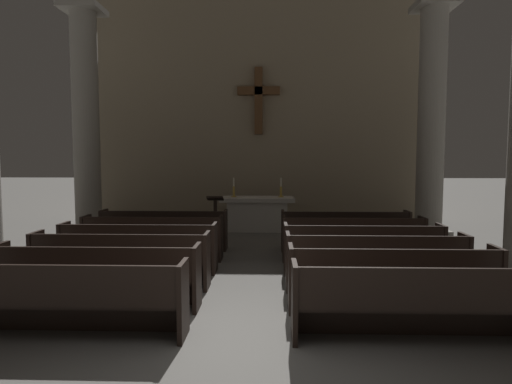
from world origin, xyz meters
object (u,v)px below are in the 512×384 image
object	(u,v)px
pew_left_row_4	(139,248)
pew_left_row_6	(164,230)
pew_right_row_6	(345,231)
pew_right_row_1	(416,303)
candlestick_right	(281,191)
pew_right_row_2	(393,279)
pew_left_row_5	(153,238)
pew_right_row_3	(376,262)
column_right_second	(431,125)
pew_right_row_4	(363,249)
altar	(257,213)
pew_right_row_5	(353,239)
lectern	(215,218)
pew_left_row_1	(65,299)
candlestick_left	(234,191)
pew_left_row_3	(121,260)
column_left_second	(86,125)
pew_left_row_2	(97,277)

from	to	relation	value
pew_left_row_4	pew_left_row_6	world-z (taller)	same
pew_right_row_6	pew_right_row_1	bearing A→B (deg)	-90.00
candlestick_right	pew_right_row_2	bearing A→B (deg)	-78.30
pew_left_row_5	pew_right_row_3	distance (m)	4.73
pew_right_row_3	column_right_second	distance (m)	6.33
pew_left_row_4	pew_right_row_4	distance (m)	4.26
pew_right_row_4	pew_right_row_6	distance (m)	2.06
altar	pew_right_row_5	bearing A→B (deg)	-60.85
pew_right_row_6	lectern	world-z (taller)	lectern
pew_right_row_2	pew_right_row_3	size ratio (longest dim) A/B	1.00
pew_left_row_6	pew_right_row_1	bearing A→B (deg)	-50.39
pew_right_row_5	lectern	bearing A→B (deg)	141.02
pew_left_row_6	pew_right_row_3	world-z (taller)	same
pew_left_row_1	pew_right_row_4	distance (m)	5.26
column_right_second	lectern	bearing A→B (deg)	-175.60
pew_right_row_2	pew_right_row_1	bearing A→B (deg)	-90.00
pew_left_row_5	pew_right_row_5	bearing A→B (deg)	0.00
pew_right_row_3	candlestick_left	distance (m)	6.56
pew_right_row_3	pew_left_row_3	bearing A→B (deg)	180.00
altar	pew_left_row_5	bearing A→B (deg)	-119.15
pew_right_row_1	lectern	xyz separation A→B (m)	(-3.24, 6.74, 0.07)
pew_left_row_4	column_left_second	xyz separation A→B (m)	(-2.64, 4.10, 2.60)
pew_right_row_3	lectern	xyz separation A→B (m)	(-3.24, 4.68, 0.07)
lectern	column_right_second	bearing A→B (deg)	4.40
pew_left_row_2	pew_right_row_1	world-z (taller)	same
pew_left_row_1	pew_left_row_6	size ratio (longest dim) A/B	1.00
pew_left_row_3	candlestick_right	xyz separation A→B (m)	(2.83, 5.88, 0.71)
pew_right_row_1	pew_left_row_3	bearing A→B (deg)	154.21
pew_right_row_2	candlestick_left	distance (m)	7.50
pew_left_row_2	pew_left_row_4	size ratio (longest dim) A/B	1.00
pew_right_row_6	pew_left_row_6	bearing A→B (deg)	180.00
column_left_second	lectern	xyz separation A→B (m)	(3.67, -0.45, -2.53)
pew_right_row_6	altar	xyz separation A→B (m)	(-2.13, 2.79, 0.06)
pew_right_row_6	pew_right_row_2	bearing A→B (deg)	-90.00
pew_left_row_3	column_left_second	distance (m)	6.33
pew_left_row_6	pew_right_row_4	distance (m)	4.73
pew_left_row_3	pew_right_row_3	world-z (taller)	same
pew_right_row_5	altar	xyz separation A→B (m)	(-2.13, 3.82, 0.06)
pew_left_row_4	pew_left_row_6	bearing A→B (deg)	90.00
pew_left_row_2	pew_right_row_6	size ratio (longest dim) A/B	1.00
pew_left_row_1	pew_right_row_5	xyz separation A→B (m)	(4.26, 4.12, 0.00)
pew_right_row_1	candlestick_right	bearing A→B (deg)	100.22
candlestick_left	pew_left_row_2	bearing A→B (deg)	-101.70
lectern	pew_left_row_2	bearing A→B (deg)	-100.17
pew_right_row_2	pew_left_row_1	bearing A→B (deg)	-166.41
pew_left_row_4	candlestick_right	size ratio (longest dim) A/B	5.19
column_left_second	column_right_second	xyz separation A→B (m)	(9.55, 0.00, 0.00)
pew_right_row_6	pew_left_row_4	bearing A→B (deg)	-154.21
pew_right_row_5	column_left_second	xyz separation A→B (m)	(-6.90, 3.07, 2.60)
altar	column_right_second	bearing A→B (deg)	-8.90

